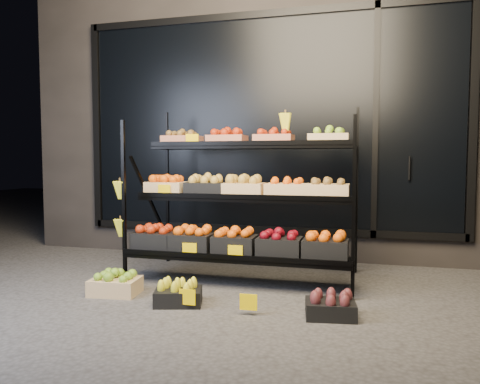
% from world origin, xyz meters
% --- Properties ---
extents(ground, '(24.00, 24.00, 0.00)m').
position_xyz_m(ground, '(0.00, 0.00, 0.00)').
color(ground, '#514F4C').
rests_on(ground, ground).
extents(building, '(6.00, 2.08, 3.50)m').
position_xyz_m(building, '(0.00, 2.59, 1.75)').
color(building, '#2D2826').
rests_on(building, ground).
extents(display_rack, '(2.18, 1.02, 1.71)m').
position_xyz_m(display_rack, '(-0.02, 0.60, 0.79)').
color(display_rack, black).
rests_on(display_rack, ground).
extents(tag_floor_a, '(0.13, 0.01, 0.12)m').
position_xyz_m(tag_floor_a, '(-0.18, -0.40, 0.06)').
color(tag_floor_a, '#ECBF00').
rests_on(tag_floor_a, ground).
extents(tag_floor_b, '(0.13, 0.01, 0.12)m').
position_xyz_m(tag_floor_b, '(0.30, -0.40, 0.06)').
color(tag_floor_b, '#ECBF00').
rests_on(tag_floor_b, ground).
extents(floor_crate_left, '(0.43, 0.33, 0.20)m').
position_xyz_m(floor_crate_left, '(-0.93, -0.17, 0.09)').
color(floor_crate_left, '#DEB980').
rests_on(floor_crate_left, ground).
extents(floor_crate_midleft, '(0.42, 0.36, 0.19)m').
position_xyz_m(floor_crate_midleft, '(-0.30, -0.29, 0.09)').
color(floor_crate_midleft, black).
rests_on(floor_crate_midleft, ground).
extents(floor_crate_right, '(0.39, 0.31, 0.19)m').
position_xyz_m(floor_crate_right, '(0.88, -0.29, 0.09)').
color(floor_crate_right, black).
rests_on(floor_crate_right, ground).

